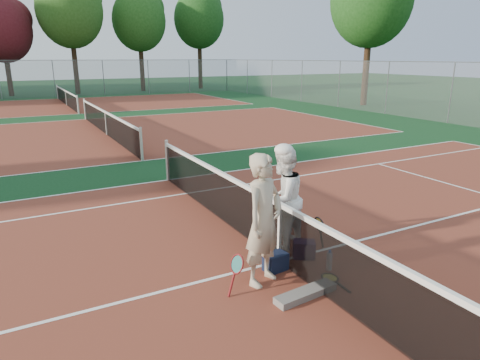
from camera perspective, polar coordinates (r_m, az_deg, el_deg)
name	(u,v)px	position (r m, az deg, el deg)	size (l,w,h in m)	color
ground	(279,262)	(7.14, 5.18, -10.78)	(130.00, 130.00, 0.00)	#0D3316
court_main	(279,261)	(7.14, 5.18, -10.76)	(23.77, 10.97, 0.01)	maroon
court_far_a	(107,135)	(19.40, -17.31, 5.78)	(23.77, 10.97, 0.01)	maroon
court_far_b	(67,105)	(32.65, -22.08, 9.24)	(23.77, 10.97, 0.01)	maroon
net_main	(279,233)	(6.93, 5.29, -7.01)	(0.10, 10.98, 1.02)	black
net_far_a	(106,123)	(19.32, -17.43, 7.26)	(0.10, 10.98, 1.02)	black
net_far_b	(66,98)	(32.60, -22.18, 10.12)	(0.10, 10.98, 1.02)	black
fence_back	(54,79)	(39.49, -23.55, 12.26)	(32.00, 0.06, 3.00)	slate
player_a	(264,220)	(6.15, 3.20, -5.36)	(0.71, 0.47, 1.95)	#BAAB90
player_b	(283,199)	(7.33, 5.70, -2.51)	(0.87, 0.68, 1.79)	white
racket_red	(237,274)	(6.14, -0.42, -12.47)	(0.24, 0.27, 0.57)	maroon
racket_black_held	(319,233)	(7.55, 10.45, -7.00)	(0.18, 0.27, 0.59)	black
racket_spare	(330,278)	(6.75, 11.90, -12.62)	(0.60, 0.27, 0.03)	black
sports_bag_navy	(275,262)	(6.82, 4.75, -10.83)	(0.36, 0.24, 0.28)	black
sports_bag_purple	(304,249)	(7.27, 8.53, -9.13)	(0.36, 0.25, 0.29)	#2B112D
net_cover_canvas	(306,294)	(6.22, 8.75, -14.74)	(0.98, 0.23, 0.10)	#635D59
water_bottle	(329,261)	(6.93, 11.81, -10.58)	(0.09, 0.09, 0.30)	#C9EAFF
tree_back_maroon	(2,30)	(42.61, -29.12, 17.07)	(4.68, 4.68, 8.12)	#382314
tree_back_3	(70,10)	(42.56, -21.77, 20.27)	(5.62, 5.62, 10.40)	#382314
tree_back_4	(139,21)	(44.78, -13.31, 19.98)	(5.07, 5.07, 9.55)	#382314
tree_back_5	(199,19)	(47.36, -5.49, 20.54)	(5.16, 5.16, 9.98)	#382314
tree_right_1	(371,0)	(31.73, 17.12, 21.98)	(5.38, 5.38, 9.98)	#382314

